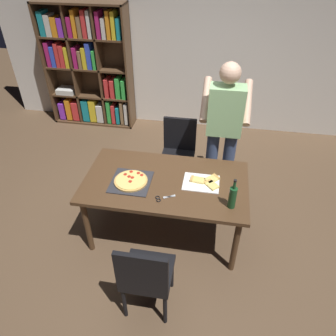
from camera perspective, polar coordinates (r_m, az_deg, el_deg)
The scene contains 11 objects.
ground_plane at distance 3.74m, azimuth -0.40°, elevation -11.19°, with size 12.00×12.00×0.00m, color brown.
back_wall at distance 5.25m, azimuth 4.89°, elevation 21.73°, with size 6.40×0.10×2.80m, color silver.
dining_table at distance 3.26m, azimuth -0.45°, elevation -3.30°, with size 1.66×0.93×0.75m.
chair_near_camera at distance 2.77m, azimuth -4.08°, elevation -18.68°, with size 0.42×0.42×0.90m.
chair_far_side at distance 4.11m, azimuth 1.89°, elevation 3.47°, with size 0.42×0.42×0.90m.
bookshelf at distance 5.58m, azimuth -14.13°, elevation 16.93°, with size 1.40×0.35×1.95m.
person_serving_pizza at distance 3.64m, azimuth 9.95°, elevation 7.08°, with size 0.55×0.54×1.75m.
pepperoni_pizza_on_tray at distance 3.21m, azimuth -6.68°, elevation -2.34°, with size 0.40×0.40×0.04m.
pizza_slices_on_towel at distance 3.20m, azimuth 6.42°, elevation -2.50°, with size 0.37×0.28×0.03m.
wine_bottle at distance 2.92m, azimuth 11.52°, elevation -5.11°, with size 0.07×0.07×0.32m.
kitchen_scissors at distance 3.01m, azimuth -1.07°, elevation -5.41°, with size 0.20×0.13×0.01m.
Camera 1 is at (0.44, -2.44, 2.80)m, focal length 33.94 mm.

